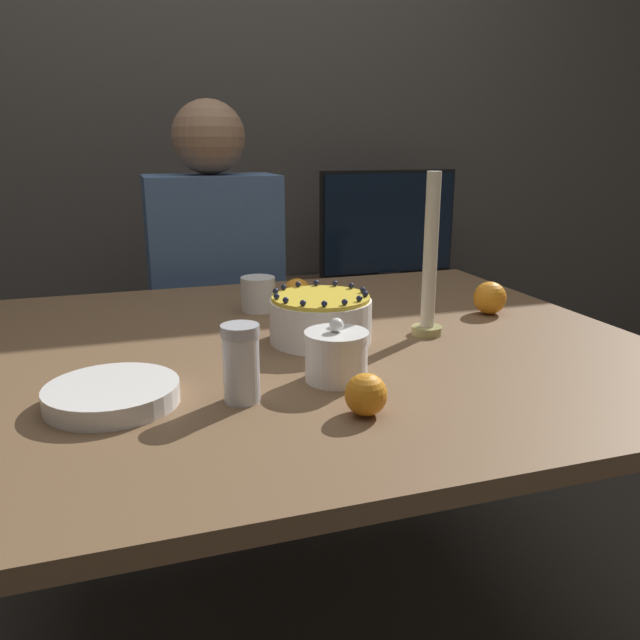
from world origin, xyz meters
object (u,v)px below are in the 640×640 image
Objects in this scene: cake at (320,318)px; sugar_bowl at (335,356)px; sugar_shaker at (241,363)px; tv_monitor at (388,226)px; person_man_blue_shirt at (218,332)px; candle at (430,269)px.

sugar_bowl reaches higher than cake.
sugar_shaker is 0.22× the size of tv_monitor.
person_man_blue_shirt reaches higher than sugar_bowl.
person_man_blue_shirt is at bearing -157.14° from tv_monitor.
sugar_shaker is 0.10× the size of person_man_blue_shirt.
person_man_blue_shirt reaches higher than cake.
cake is 0.16× the size of person_man_blue_shirt.
cake is at bearing 78.38° from sugar_bowl.
tv_monitor is at bearing 69.99° from candle.
sugar_shaker is at bearing -166.66° from sugar_bowl.
person_man_blue_shirt is at bearing 97.04° from cake.
cake is 0.37× the size of tv_monitor.
tv_monitor is (0.68, 1.31, 0.04)m from sugar_bowl.
sugar_bowl is at bearing 13.34° from sugar_shaker.
sugar_shaker is (-0.17, -0.04, 0.02)m from sugar_bowl.
person_man_blue_shirt is at bearing 83.65° from sugar_shaker.
sugar_shaker is at bearing -152.42° from candle.
cake is 1.66× the size of sugar_shaker.
sugar_shaker is 0.37× the size of candle.
tv_monitor reaches higher than sugar_shaker.
sugar_bowl is 1.03m from person_man_blue_shirt.
cake is at bearing 172.52° from candle.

